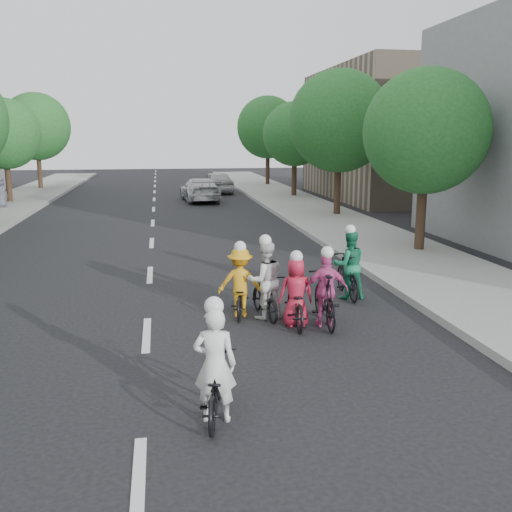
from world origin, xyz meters
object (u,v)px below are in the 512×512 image
object	(u,v)px
cyclist_3	(348,270)
follow_car_lead	(200,190)
cyclist_0	(265,288)
cyclist_4	(325,295)
spectator_2	(1,192)
cyclist_1	(240,288)
follow_car_trail	(217,182)
cyclist_2	(295,299)
cyclist_5	(215,379)

from	to	relation	value
cyclist_3	follow_car_lead	xyz separation A→B (m)	(-2.01, 21.56, 0.02)
cyclist_0	cyclist_4	xyz separation A→B (m)	(1.13, -0.70, -0.02)
cyclist_0	follow_car_lead	distance (m)	22.74
spectator_2	cyclist_3	bearing A→B (deg)	-123.70
cyclist_1	cyclist_3	world-z (taller)	cyclist_3
follow_car_trail	spectator_2	world-z (taller)	spectator_2
cyclist_1	follow_car_lead	bearing A→B (deg)	-80.54
cyclist_2	cyclist_3	world-z (taller)	cyclist_3
cyclist_2	follow_car_lead	bearing A→B (deg)	-85.17
cyclist_4	follow_car_lead	size ratio (longest dim) A/B	0.40
cyclist_1	follow_car_trail	xyz separation A→B (m)	(2.26, 27.61, 0.14)
cyclist_3	spectator_2	size ratio (longest dim) A/B	1.14
cyclist_1	cyclist_3	size ratio (longest dim) A/B	0.91
cyclist_2	cyclist_0	bearing A→B (deg)	-43.99
cyclist_1	spectator_2	bearing A→B (deg)	-52.37
cyclist_4	follow_car_trail	world-z (taller)	cyclist_4
follow_car_lead	cyclist_4	bearing A→B (deg)	86.93
cyclist_2	cyclist_5	xyz separation A→B (m)	(-2.01, -3.69, 0.01)
cyclist_0	spectator_2	bearing A→B (deg)	-71.74
cyclist_5	spectator_2	distance (m)	26.09
spectator_2	follow_car_lead	bearing A→B (deg)	-54.01
cyclist_5	follow_car_trail	distance (m)	32.31
cyclist_2	cyclist_3	bearing A→B (deg)	-130.18
cyclist_2	cyclist_4	bearing A→B (deg)	173.47
cyclist_1	follow_car_lead	distance (m)	22.50
cyclist_0	follow_car_lead	size ratio (longest dim) A/B	0.38
follow_car_trail	spectator_2	bearing A→B (deg)	25.46
cyclist_4	follow_car_trail	size ratio (longest dim) A/B	0.44
cyclist_0	cyclist_4	bearing A→B (deg)	139.42
cyclist_4	follow_car_lead	distance (m)	23.46
follow_car_lead	spectator_2	bearing A→B (deg)	7.97
follow_car_trail	spectator_2	xyz separation A→B (m)	(-12.14, -7.61, 0.21)
follow_car_lead	follow_car_trail	size ratio (longest dim) A/B	1.11
cyclist_5	follow_car_trail	bearing A→B (deg)	-85.35
follow_car_trail	cyclist_1	bearing A→B (deg)	78.69
cyclist_5	spectator_2	xyz separation A→B (m)	(-8.89, 24.53, 0.39)
cyclist_3	cyclist_4	size ratio (longest dim) A/B	0.95
cyclist_2	cyclist_4	size ratio (longest dim) A/B	0.93
cyclist_4	spectator_2	world-z (taller)	spectator_2
cyclist_0	follow_car_lead	world-z (taller)	cyclist_0
spectator_2	cyclist_5	bearing A→B (deg)	-137.30
cyclist_4	spectator_2	xyz separation A→B (m)	(-11.50, 20.95, 0.31)
follow_car_trail	cyclist_2	bearing A→B (deg)	80.87
cyclist_2	cyclist_3	xyz separation A→B (m)	(1.73, 1.77, 0.13)
cyclist_1	cyclist_5	distance (m)	4.64
cyclist_1	spectator_2	distance (m)	22.31
cyclist_0	cyclist_4	world-z (taller)	cyclist_0
cyclist_0	follow_car_lead	bearing A→B (deg)	-99.48
cyclist_2	cyclist_4	distance (m)	0.62
cyclist_2	cyclist_4	world-z (taller)	cyclist_4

